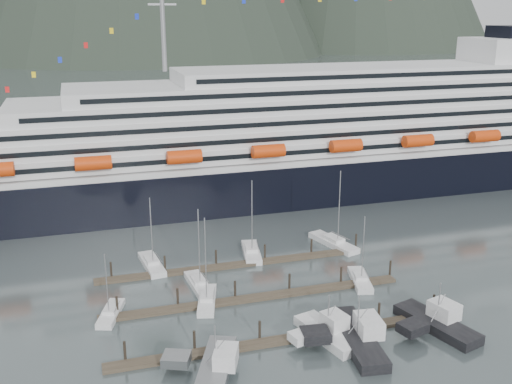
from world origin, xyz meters
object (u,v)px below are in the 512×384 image
at_px(trawler_b, 327,333).
at_px(trawler_c, 356,337).
at_px(sailboat_a, 111,314).
at_px(trawler_a, 214,366).
at_px(trawler_d, 436,323).
at_px(cruise_ship, 331,142).
at_px(sailboat_e, 152,265).
at_px(sailboat_c, 199,284).
at_px(sailboat_h, 360,280).
at_px(sailboat_b, 207,300).
at_px(sailboat_g, 334,243).
at_px(sailboat_f, 251,253).

bearing_deg(trawler_b, trawler_c, -138.02).
distance_m(trawler_b, trawler_c, 3.96).
height_order(sailboat_a, trawler_b, sailboat_a).
bearing_deg(trawler_b, trawler_a, 86.82).
distance_m(trawler_a, trawler_d, 32.39).
distance_m(cruise_ship, trawler_c, 73.68).
bearing_deg(cruise_ship, sailboat_e, -144.46).
bearing_deg(sailboat_e, sailboat_a, 147.21).
xyz_separation_m(sailboat_a, sailboat_e, (8.11, 16.04, 0.03)).
bearing_deg(sailboat_e, sailboat_c, -154.39).
bearing_deg(sailboat_h, trawler_a, 136.61).
relative_size(sailboat_e, trawler_b, 1.16).
height_order(sailboat_b, trawler_c, sailboat_b).
height_order(sailboat_g, trawler_a, sailboat_g).
xyz_separation_m(sailboat_a, sailboat_g, (42.75, 16.04, 0.05)).
height_order(sailboat_e, sailboat_f, sailboat_f).
bearing_deg(sailboat_e, sailboat_f, -95.98).
distance_m(trawler_c, trawler_d, 12.49).
bearing_deg(sailboat_g, sailboat_a, 94.67).
xyz_separation_m(sailboat_f, trawler_d, (17.45, -33.09, 0.52)).
bearing_deg(sailboat_b, trawler_c, -120.10).
bearing_deg(sailboat_h, cruise_ship, -3.46).
distance_m(sailboat_c, sailboat_g, 30.15).
xyz_separation_m(sailboat_b, sailboat_c, (-0.11, 5.90, -0.00)).
bearing_deg(sailboat_h, sailboat_g, 6.06).
bearing_deg(sailboat_b, sailboat_c, 16.50).
relative_size(cruise_ship, sailboat_c, 14.89).
bearing_deg(cruise_ship, trawler_c, -110.68).
height_order(sailboat_h, trawler_d, sailboat_h).
bearing_deg(trawler_b, sailboat_a, 47.26).
bearing_deg(sailboat_a, trawler_c, -100.26).
relative_size(sailboat_g, trawler_a, 1.16).
bearing_deg(trawler_c, sailboat_f, 15.98).
bearing_deg(cruise_ship, trawler_a, -123.34).
xyz_separation_m(sailboat_c, trawler_a, (-2.95, -24.18, 0.48)).
height_order(sailboat_a, sailboat_e, sailboat_e).
height_order(sailboat_c, trawler_a, sailboat_c).
bearing_deg(trawler_b, sailboat_h, -54.51).
bearing_deg(sailboat_f, sailboat_c, 140.98).
bearing_deg(sailboat_b, cruise_ship, -24.41).
relative_size(sailboat_c, sailboat_h, 1.14).
xyz_separation_m(cruise_ship, sailboat_c, (-42.65, -45.14, -11.61)).
relative_size(cruise_ship, sailboat_a, 19.77).
relative_size(cruise_ship, trawler_c, 13.36).
bearing_deg(sailboat_f, cruise_ship, -30.67).
xyz_separation_m(sailboat_b, sailboat_g, (28.26, 16.08, 0.02)).
height_order(sailboat_e, sailboat_h, sailboat_e).
bearing_deg(cruise_ship, sailboat_g, -112.22).
bearing_deg(sailboat_a, sailboat_b, -71.70).
height_order(sailboat_c, sailboat_e, sailboat_c).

